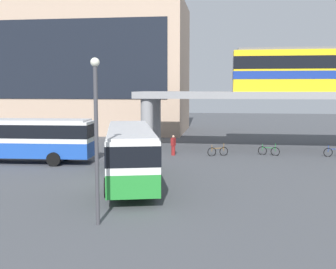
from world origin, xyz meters
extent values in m
plane|color=#47494F|center=(0.00, 10.00, 0.00)|extent=(120.00, 120.00, 0.00)
cube|color=tan|center=(-11.84, 28.78, 7.95)|extent=(27.07, 12.72, 15.91)
cube|color=black|center=(-11.84, 22.37, 8.75)|extent=(24.36, 0.10, 8.91)
cube|color=gray|center=(15.37, 15.17, 4.88)|extent=(33.58, 6.08, 0.60)
cylinder|color=gray|center=(-0.22, 12.93, 2.29)|extent=(1.10, 1.10, 4.58)
cylinder|color=gray|center=(-0.22, 17.41, 2.29)|extent=(1.10, 1.10, 4.58)
cube|color=#268C33|center=(1.18, -0.05, 1.05)|extent=(5.13, 11.28, 1.10)
cube|color=white|center=(1.18, -0.05, 2.35)|extent=(5.13, 11.28, 1.50)
cube|color=black|center=(1.18, -0.05, 2.43)|extent=(5.18, 11.33, 0.96)
cube|color=silver|center=(1.18, -0.05, 3.16)|extent=(4.88, 10.71, 0.12)
cylinder|color=black|center=(-0.90, 3.05, 0.50)|extent=(0.52, 1.04, 1.00)
cylinder|color=black|center=(1.52, 3.67, 0.50)|extent=(0.52, 1.04, 1.00)
cylinder|color=black|center=(0.72, -3.35, 0.50)|extent=(0.52, 1.04, 1.00)
cylinder|color=black|center=(3.15, -2.73, 0.50)|extent=(0.52, 1.04, 1.00)
cube|color=#1E4CB2|center=(-8.48, 5.45, 1.05)|extent=(11.11, 3.03, 1.10)
cube|color=silver|center=(-8.48, 5.45, 2.35)|extent=(11.11, 3.03, 1.50)
cube|color=black|center=(-8.48, 5.45, 2.43)|extent=(11.15, 3.07, 0.96)
cube|color=silver|center=(-8.48, 5.45, 3.16)|extent=(10.55, 2.88, 0.12)
cylinder|color=black|center=(-5.34, 4.35, 0.50)|extent=(1.01, 0.33, 1.00)
cylinder|color=black|center=(-5.46, 6.85, 0.50)|extent=(1.01, 0.33, 1.00)
torus|color=black|center=(6.56, 10.74, 0.34)|extent=(0.70, 0.35, 0.74)
torus|color=black|center=(5.59, 10.33, 0.34)|extent=(0.70, 0.35, 0.74)
cylinder|color=#996626|center=(6.08, 10.54, 0.62)|extent=(0.99, 0.46, 0.05)
cylinder|color=#996626|center=(5.59, 10.33, 0.64)|extent=(0.04, 0.04, 0.55)
cylinder|color=#996626|center=(6.56, 10.74, 0.69)|extent=(0.04, 0.04, 0.65)
torus|color=black|center=(14.89, 11.27, 0.34)|extent=(0.74, 0.14, 0.74)
cylinder|color=#1E3FA5|center=(15.41, 11.32, 0.62)|extent=(1.05, 0.16, 0.05)
cylinder|color=#1E3FA5|center=(14.89, 11.27, 0.64)|extent=(0.04, 0.04, 0.55)
torus|color=black|center=(10.72, 11.19, 0.34)|extent=(0.72, 0.29, 0.74)
torus|color=black|center=(9.73, 11.51, 0.34)|extent=(0.72, 0.29, 0.74)
cylinder|color=#1E7F33|center=(10.23, 11.35, 0.62)|extent=(1.01, 0.38, 0.05)
cylinder|color=#1E7F33|center=(9.73, 11.51, 0.64)|extent=(0.04, 0.04, 0.55)
cylinder|color=#1E7F33|center=(10.72, 11.19, 0.69)|extent=(0.04, 0.04, 0.65)
cylinder|color=maroon|center=(2.44, 10.30, 0.40)|extent=(0.32, 0.32, 0.80)
cube|color=maroon|center=(2.44, 10.30, 1.12)|extent=(0.39, 0.47, 0.64)
sphere|color=tan|center=(2.44, 10.30, 1.55)|extent=(0.22, 0.22, 0.22)
cylinder|color=#3F3F44|center=(1.53, -7.52, 3.17)|extent=(0.16, 0.16, 6.33)
sphere|color=silver|center=(1.53, -7.52, 6.48)|extent=(0.36, 0.36, 0.36)
camera|label=1|loc=(6.50, -23.36, 5.48)|focal=44.65mm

